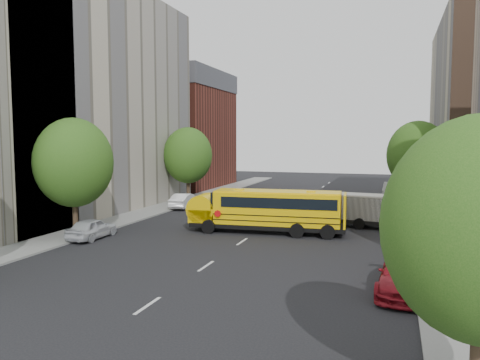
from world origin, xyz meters
The scene contains 17 objects.
ground centered at (0.00, 0.00, 0.00)m, with size 120.00×120.00×0.00m, color black.
sidewalk_left centered at (-11.50, 5.00, 0.06)m, with size 3.00×80.00×0.12m, color slate.
sidewalk_right centered at (11.50, 5.00, 0.06)m, with size 3.00×80.00×0.12m, color slate.
lane_markings centered at (0.00, 10.00, 0.01)m, with size 0.15×64.00×0.01m, color silver.
building_left_cream centered at (-18.00, 6.00, 10.00)m, with size 10.00×26.00×20.00m, color #BAAE96.
building_left_redbrick centered at (-18.00, 28.00, 6.50)m, with size 10.00×15.00×13.00m, color maroon.
street_tree_1 centered at (-11.00, -4.00, 4.95)m, with size 5.12×5.12×7.90m.
street_tree_2 centered at (-11.00, 14.00, 4.83)m, with size 4.99×4.99×7.71m.
street_tree_4 centered at (11.00, 14.00, 5.08)m, with size 5.25×5.25×8.10m.
street_tree_5 centered at (11.00, 26.00, 4.70)m, with size 4.86×4.86×7.51m.
school_bus centered at (0.68, 1.31, 1.68)m, with size 10.86×3.33×3.02m.
safari_truck centered at (6.74, 5.54, 1.29)m, with size 5.90×2.76×2.44m.
parked_car_0 centered at (-9.60, -4.17, 0.69)m, with size 1.62×4.03×1.37m, color silver.
parked_car_1 centered at (-9.60, 10.08, 0.71)m, with size 1.50×4.29×1.41m, color white.
parked_car_3 centered at (9.60, -9.23, 0.75)m, with size 2.09×5.15×1.49m, color maroon.
parked_car_4 centered at (9.60, 10.35, 0.71)m, with size 1.69×4.20×1.43m, color #36385E.
parked_car_5 centered at (8.80, 26.51, 0.74)m, with size 1.58×4.52×1.49m, color #A1A19C.
Camera 1 is at (8.99, -29.76, 6.51)m, focal length 35.00 mm.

